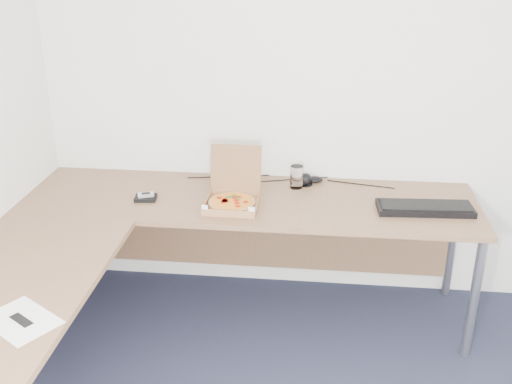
# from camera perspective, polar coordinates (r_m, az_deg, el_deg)

# --- Properties ---
(room_shell) EXTENTS (3.50, 3.50, 2.50)m
(room_shell) POSITION_cam_1_polar(r_m,az_deg,el_deg) (1.84, 9.70, -3.95)
(room_shell) COLOR white
(room_shell) RESTS_ON ground
(desk) EXTENTS (2.50, 2.20, 0.73)m
(desk) POSITION_cam_1_polar(r_m,az_deg,el_deg) (3.04, -7.68, -4.05)
(desk) COLOR brown
(desk) RESTS_ON ground
(pizza_box) EXTENTS (0.28, 0.33, 0.29)m
(pizza_box) POSITION_cam_1_polar(r_m,az_deg,el_deg) (3.25, -2.24, -0.68)
(pizza_box) COLOR #9F6A42
(pizza_box) RESTS_ON desk
(drinking_glass) EXTENTS (0.07, 0.07, 0.13)m
(drinking_glass) POSITION_cam_1_polar(r_m,az_deg,el_deg) (3.47, 3.85, 1.44)
(drinking_glass) COLOR white
(drinking_glass) RESTS_ON desk
(keyboard) EXTENTS (0.51, 0.21, 0.03)m
(keyboard) POSITION_cam_1_polar(r_m,az_deg,el_deg) (3.31, 15.66, -1.48)
(keyboard) COLOR black
(keyboard) RESTS_ON desk
(mouse) EXTENTS (0.11, 0.10, 0.04)m
(mouse) POSITION_cam_1_polar(r_m,az_deg,el_deg) (3.57, 5.56, 1.18)
(mouse) COLOR black
(mouse) RESTS_ON desk
(wallet) EXTENTS (0.13, 0.11, 0.02)m
(wallet) POSITION_cam_1_polar(r_m,az_deg,el_deg) (3.38, -10.38, -0.55)
(wallet) COLOR black
(wallet) RESTS_ON desk
(phone) EXTENTS (0.10, 0.07, 0.02)m
(phone) POSITION_cam_1_polar(r_m,az_deg,el_deg) (3.37, -10.37, -0.26)
(phone) COLOR #B2B5BA
(phone) RESTS_ON wallet
(paper_sheet) EXTENTS (0.35, 0.32, 0.00)m
(paper_sheet) POSITION_cam_1_polar(r_m,az_deg,el_deg) (2.51, -21.29, -11.22)
(paper_sheet) COLOR white
(paper_sheet) RESTS_ON desk
(dome_speaker) EXTENTS (0.09, 0.09, 0.07)m
(dome_speaker) POSITION_cam_1_polar(r_m,az_deg,el_deg) (3.53, 4.67, 1.27)
(dome_speaker) COLOR black
(dome_speaker) RESTS_ON desk
(cable_bundle) EXTENTS (0.59, 0.12, 0.01)m
(cable_bundle) POSITION_cam_1_polar(r_m,az_deg,el_deg) (3.59, 2.78, 1.14)
(cable_bundle) COLOR black
(cable_bundle) RESTS_ON desk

